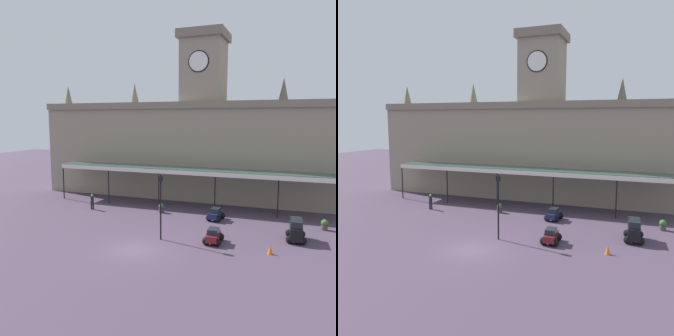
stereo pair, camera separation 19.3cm
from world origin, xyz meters
TOP-DOWN VIEW (x-y plane):
  - ground_plane at (0.00, 0.00)m, footprint 140.00×140.00m
  - station_building at (0.00, 19.52)m, footprint 41.27×6.62m
  - entrance_canopy at (-0.00, 13.99)m, footprint 31.87×3.26m
  - car_maroon_sedan at (5.20, 3.60)m, footprint 1.57×2.08m
  - car_black_van at (11.34, 6.43)m, footprint 1.68×2.45m
  - car_navy_sedan at (3.91, 10.01)m, footprint 1.65×2.13m
  - pedestrian_near_entrance at (-9.64, 9.33)m, footprint 0.39×0.34m
  - victorian_lamppost at (0.97, 2.88)m, footprint 0.30×0.30m
  - traffic_cone at (9.64, 2.71)m, footprint 0.40×0.40m
  - planter_by_canopy at (13.68, 10.27)m, footprint 0.60×0.60m
  - planter_forecourt_centre at (-2.08, 10.70)m, footprint 0.60×0.60m

SIDE VIEW (x-z plane):
  - ground_plane at x=0.00m, z-range 0.00..0.00m
  - traffic_cone at x=9.64m, z-range 0.00..0.64m
  - planter_by_canopy at x=13.68m, z-range 0.01..0.97m
  - planter_forecourt_centre at x=-2.08m, z-range 0.01..0.97m
  - car_maroon_sedan at x=5.20m, z-range -0.09..1.10m
  - car_navy_sedan at x=3.91m, z-range -0.09..1.10m
  - car_black_van at x=11.34m, z-range -0.08..1.69m
  - pedestrian_near_entrance at x=-9.64m, z-range 0.07..1.74m
  - victorian_lamppost at x=0.97m, z-range 0.62..6.03m
  - entrance_canopy at x=0.00m, z-range 2.02..6.37m
  - station_building at x=0.00m, z-range -3.48..16.60m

